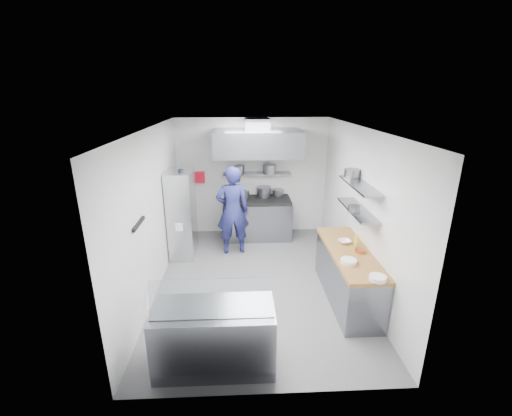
{
  "coord_description": "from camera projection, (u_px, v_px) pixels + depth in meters",
  "views": [
    {
      "loc": [
        -0.3,
        -5.58,
        3.37
      ],
      "look_at": [
        0.0,
        0.6,
        1.25
      ],
      "focal_mm": 24.0,
      "sensor_mm": 36.0,
      "label": 1
    }
  ],
  "objects": [
    {
      "name": "red_firebox",
      "position": [
        200.0,
        177.0,
        8.17
      ],
      "size": [
        0.22,
        0.1,
        0.26
      ],
      "primitive_type": "cube",
      "color": "red",
      "rests_on": "wall_back"
    },
    {
      "name": "mixing_bowl",
      "position": [
        344.0,
        241.0,
        5.86
      ],
      "size": [
        0.25,
        0.25,
        0.05
      ],
      "primitive_type": "imported",
      "rotation": [
        0.0,
        0.0,
        0.2
      ],
      "color": "white",
      "rests_on": "prep_counter_top"
    },
    {
      "name": "stock_pot_right",
      "position": [
        278.0,
        192.0,
        8.31
      ],
      "size": [
        0.27,
        0.27,
        0.16
      ],
      "primitive_type": "cylinder",
      "color": "slate",
      "rests_on": "cooktop"
    },
    {
      "name": "wall_left",
      "position": [
        153.0,
        213.0,
        5.84
      ],
      "size": [
        2.8,
        5.0,
        0.02
      ],
      "primitive_type": "cube",
      "rotation": [
        1.57,
        0.0,
        1.57
      ],
      "color": "white",
      "rests_on": "floor"
    },
    {
      "name": "wall_front",
      "position": [
        270.0,
        290.0,
        3.56
      ],
      "size": [
        3.6,
        2.8,
        0.02
      ],
      "primitive_type": "cube",
      "rotation": [
        -1.57,
        0.0,
        0.0
      ],
      "color": "white",
      "rests_on": "floor"
    },
    {
      "name": "wire_rack",
      "position": [
        182.0,
        214.0,
        7.2
      ],
      "size": [
        0.5,
        0.9,
        1.85
      ],
      "primitive_type": "cube",
      "color": "silver",
      "rests_on": "floor"
    },
    {
      "name": "rack_jar",
      "position": [
        181.0,
        174.0,
        6.85
      ],
      "size": [
        0.12,
        0.12,
        0.18
      ],
      "primitive_type": "cylinder",
      "color": "black",
      "rests_on": "wire_rack"
    },
    {
      "name": "prep_counter_base",
      "position": [
        347.0,
        276.0,
        5.74
      ],
      "size": [
        0.62,
        2.0,
        0.84
      ],
      "primitive_type": "cube",
      "color": "gray",
      "rests_on": "floor"
    },
    {
      "name": "plate_stack_b",
      "position": [
        349.0,
        261.0,
        5.17
      ],
      "size": [
        0.24,
        0.24,
        0.06
      ],
      "primitive_type": "cylinder",
      "color": "white",
      "rests_on": "prep_counter_top"
    },
    {
      "name": "extractor_hood",
      "position": [
        258.0,
        143.0,
        7.46
      ],
      "size": [
        1.9,
        1.15,
        0.55
      ],
      "primitive_type": "cube",
      "color": "gray",
      "rests_on": "wall_back"
    },
    {
      "name": "display_glass",
      "position": [
        212.0,
        298.0,
        4.0
      ],
      "size": [
        1.47,
        0.19,
        0.42
      ],
      "primitive_type": "cube",
      "rotation": [
        -0.38,
        0.0,
        0.0
      ],
      "color": "silver",
      "rests_on": "display_case"
    },
    {
      "name": "display_case",
      "position": [
        215.0,
        337.0,
        4.32
      ],
      "size": [
        1.5,
        0.7,
        0.85
      ],
      "primitive_type": "cube",
      "color": "gray",
      "rests_on": "floor"
    },
    {
      "name": "hood_duct",
      "position": [
        257.0,
        124.0,
        7.55
      ],
      "size": [
        0.55,
        0.55,
        0.24
      ],
      "primitive_type": "cube",
      "color": "slate",
      "rests_on": "extractor_hood"
    },
    {
      "name": "stock_pot_mid",
      "position": [
        264.0,
        192.0,
        8.21
      ],
      "size": [
        0.35,
        0.35,
        0.24
      ],
      "primitive_type": "cylinder",
      "color": "slate",
      "rests_on": "cooktop"
    },
    {
      "name": "chef",
      "position": [
        233.0,
        211.0,
        7.27
      ],
      "size": [
        0.75,
        0.55,
        1.92
      ],
      "primitive_type": "imported",
      "rotation": [
        0.0,
        0.0,
        3.27
      ],
      "color": "navy",
      "rests_on": "floor"
    },
    {
      "name": "rack_bin_a",
      "position": [
        180.0,
        226.0,
        6.89
      ],
      "size": [
        0.14,
        0.18,
        0.16
      ],
      "primitive_type": "cube",
      "color": "white",
      "rests_on": "wire_rack"
    },
    {
      "name": "stock_pot_left",
      "position": [
        244.0,
        195.0,
        8.01
      ],
      "size": [
        0.25,
        0.25,
        0.2
      ],
      "primitive_type": "cylinder",
      "color": "slate",
      "rests_on": "cooktop"
    },
    {
      "name": "rack_bin_b",
      "position": [
        182.0,
        193.0,
        7.3
      ],
      "size": [
        0.14,
        0.17,
        0.16
      ],
      "primitive_type": "cube",
      "color": "yellow",
      "rests_on": "wire_rack"
    },
    {
      "name": "prep_counter_top",
      "position": [
        350.0,
        252.0,
        5.6
      ],
      "size": [
        0.65,
        2.04,
        0.06
      ],
      "primitive_type": "cube",
      "color": "olive",
      "rests_on": "prep_counter_base"
    },
    {
      "name": "gas_range",
      "position": [
        257.0,
        219.0,
        8.22
      ],
      "size": [
        1.6,
        0.8,
        0.9
      ],
      "primitive_type": "cube",
      "color": "gray",
      "rests_on": "floor"
    },
    {
      "name": "shelf_pot_a",
      "position": [
        240.0,
        169.0,
        8.04
      ],
      "size": [
        0.24,
        0.24,
        0.18
      ],
      "primitive_type": "cylinder",
      "color": "slate",
      "rests_on": "over_range_shelf"
    },
    {
      "name": "ceiling",
      "position": [
        258.0,
        129.0,
        5.47
      ],
      "size": [
        5.0,
        5.0,
        0.0
      ],
      "primitive_type": "plane",
      "rotation": [
        3.14,
        0.0,
        0.0
      ],
      "color": "silver",
      "rests_on": "wall_back"
    },
    {
      "name": "wall_right",
      "position": [
        360.0,
        209.0,
        6.01
      ],
      "size": [
        2.8,
        5.0,
        0.02
      ],
      "primitive_type": "cube",
      "rotation": [
        1.57,
        0.0,
        -1.57
      ],
      "color": "white",
      "rests_on": "floor"
    },
    {
      "name": "floor",
      "position": [
        258.0,
        282.0,
        6.38
      ],
      "size": [
        5.0,
        5.0,
        0.0
      ],
      "primitive_type": "plane",
      "color": "#545456",
      "rests_on": "ground"
    },
    {
      "name": "wall_shelf_upper",
      "position": [
        359.0,
        185.0,
        5.55
      ],
      "size": [
        0.3,
        1.3,
        0.04
      ],
      "primitive_type": "cube",
      "color": "gray",
      "rests_on": "wall_right"
    },
    {
      "name": "copper_pan",
      "position": [
        360.0,
        251.0,
        5.52
      ],
      "size": [
        0.17,
        0.17,
        0.06
      ],
      "primitive_type": "cylinder",
      "color": "#C66C38",
      "rests_on": "prep_counter_top"
    },
    {
      "name": "cooktop",
      "position": [
        257.0,
        200.0,
        8.07
      ],
      "size": [
        1.57,
        0.78,
        0.06
      ],
      "primitive_type": "cube",
      "color": "black",
      "rests_on": "gas_range"
    },
    {
      "name": "plate_stack_a",
      "position": [
        378.0,
        278.0,
        4.7
      ],
      "size": [
        0.24,
        0.24,
        0.06
      ],
      "primitive_type": "cylinder",
      "color": "white",
      "rests_on": "prep_counter_top"
    },
    {
      "name": "shelf_pot_c",
      "position": [
        354.0,
        209.0,
        5.52
      ],
      "size": [
        0.2,
        0.2,
        0.1
      ],
      "primitive_type": "cylinder",
      "color": "slate",
      "rests_on": "wall_shelf_lower"
    },
    {
      "name": "shelf_pot_d",
      "position": [
        352.0,
        173.0,
        5.98
      ],
      "size": [
        0.28,
        0.28,
        0.14
      ],
      "primitive_type": "cylinder",
      "color": "slate",
      "rests_on": "wall_shelf_upper"
    },
    {
      "name": "squeeze_bottle",
      "position": [
        356.0,
        240.0,
        5.77
      ],
      "size": [
        0.05,
        0.05,
        0.18
      ],
      "primitive_type": "cylinder",
      "color": "yellow",
      "rests_on": "prep_counter_top"
    },
    {
      "name": "wall_shelf_lower",
      "position": [
        357.0,
        210.0,
        5.68
      ],
      "size": [
        0.3,
        1.3,
        0.04
      ],
      "primitive_type": "cube",
      "color": "gray",
      "rests_on": "wall_right"
    },
    {
      "name": "over_range_shelf",
      "position": [
        257.0,
        173.0,
        8.1
      ],
      "size": [
        1.6,
        0.3,
        0.04
      ],
      "primitive_type": "cube",
      "color": "gray",
      "rests_on": "wall_back"
    },
    {
      "name": "shelf_pot_b",
      "position": [
        269.0,
        169.0,
        7.95
      ],
      "size": [
        0.31,
        0.31,
        0.22
      ],
      "primitive_type": "cylinder",
      "color": "slate",
      "rests_on": "over_range_shelf"
    },
    {
      "name": "wall_back",
      "position": [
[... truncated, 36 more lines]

